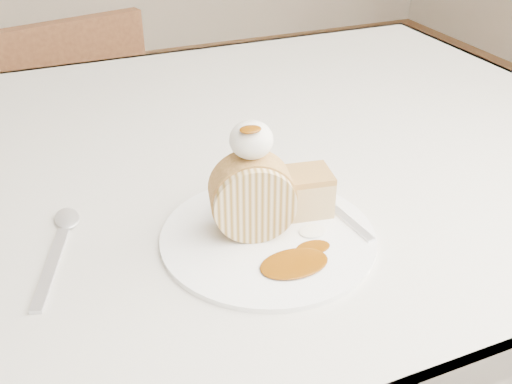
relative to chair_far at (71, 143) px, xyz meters
name	(u,v)px	position (x,y,z in m)	size (l,w,h in m)	color
table	(169,213)	(0.09, -0.73, 0.21)	(1.40, 0.90, 0.75)	beige
chair_far	(71,143)	(0.00, 0.00, 0.00)	(0.45, 0.45, 0.79)	brown
plate	(268,236)	(0.14, -0.95, 0.30)	(0.24, 0.24, 0.01)	white
roulade_slice	(253,197)	(0.13, -0.94, 0.35)	(0.09, 0.09, 0.05)	beige
cake_chunk	(307,194)	(0.20, -0.92, 0.33)	(0.05, 0.05, 0.04)	#B88245
whipped_cream	(251,140)	(0.13, -0.93, 0.42)	(0.05, 0.05, 0.04)	silver
caramel_drizzle	(250,125)	(0.13, -0.94, 0.44)	(0.02, 0.02, 0.00)	#673304
caramel_pool	(294,263)	(0.15, -1.01, 0.31)	(0.07, 0.05, 0.00)	#673304
fork	(345,217)	(0.24, -0.96, 0.31)	(0.02, 0.14, 0.00)	silver
spoon	(51,267)	(-0.08, -0.92, 0.30)	(0.02, 0.16, 0.00)	silver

